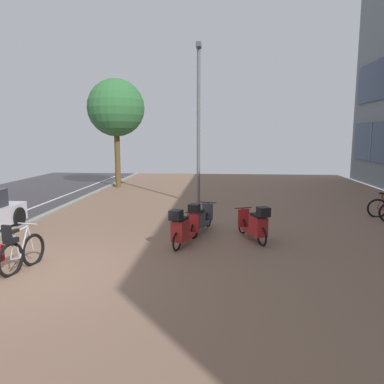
% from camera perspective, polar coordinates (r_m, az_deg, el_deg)
% --- Properties ---
extents(ground, '(21.00, 40.00, 0.13)m').
position_cam_1_polar(ground, '(7.77, -13.28, -12.74)').
color(ground, '#312A30').
extents(bicycle_foreground, '(0.76, 1.38, 1.08)m').
position_cam_1_polar(bicycle_foreground, '(8.54, -25.28, -8.44)').
color(bicycle_foreground, black).
rests_on(bicycle_foreground, ground).
extents(scooter_near, '(0.87, 1.68, 1.03)m').
position_cam_1_polar(scooter_near, '(9.92, 9.80, -4.96)').
color(scooter_near, black).
rests_on(scooter_near, ground).
extents(scooter_mid, '(0.77, 1.73, 0.95)m').
position_cam_1_polar(scooter_mid, '(10.63, 1.18, -4.09)').
color(scooter_mid, black).
rests_on(scooter_mid, ground).
extents(scooter_far, '(0.77, 1.60, 1.04)m').
position_cam_1_polar(scooter_far, '(9.34, -1.46, -5.68)').
color(scooter_far, black).
rests_on(scooter_far, ground).
extents(lamp_post, '(0.20, 0.52, 6.36)m').
position_cam_1_polar(lamp_post, '(15.06, 1.02, 11.48)').
color(lamp_post, slate).
rests_on(lamp_post, ground).
extents(street_tree, '(3.01, 3.01, 5.74)m').
position_cam_1_polar(street_tree, '(20.29, -11.71, 12.61)').
color(street_tree, brown).
rests_on(street_tree, ground).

